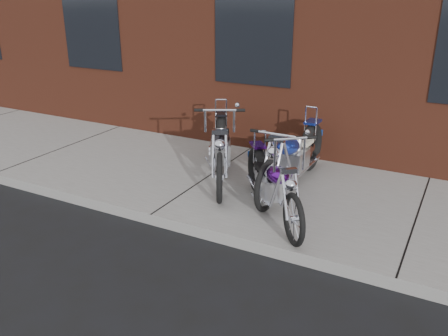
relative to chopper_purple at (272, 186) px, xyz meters
The scene contains 5 objects.
ground 1.63m from the chopper_purple, 150.25° to the right, with size 120.00×120.00×0.00m, color black.
sidewalk 1.59m from the chopper_purple, 151.24° to the left, with size 22.00×3.00×0.15m, color gray.
chopper_purple is the anchor object (origin of this frame).
chopper_blue 0.94m from the chopper_purple, 94.60° to the left, with size 0.58×2.38×1.03m.
chopper_third 1.41m from the chopper_purple, 145.90° to the left, with size 1.21×2.17×1.22m.
Camera 1 is at (3.37, -4.34, 2.86)m, focal length 38.00 mm.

